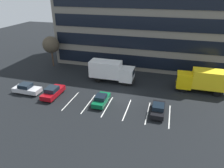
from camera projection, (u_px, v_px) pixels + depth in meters
name	position (u px, v px, depth m)	size (l,w,h in m)	color
ground_plane	(122.00, 98.00, 30.48)	(120.00, 120.00, 0.00)	black
office_building	(143.00, 19.00, 42.14)	(34.37, 13.59, 18.00)	slate
lot_markings	(117.00, 108.00, 27.92)	(14.14, 5.40, 0.01)	silver
box_truck_yellow_all	(204.00, 80.00, 31.46)	(7.80, 2.58, 3.61)	yellow
box_truck_white	(111.00, 70.00, 34.99)	(7.76, 2.57, 3.60)	white
sedan_forest	(101.00, 99.00, 28.72)	(1.63, 3.89, 1.39)	#0C5933
sedan_silver	(27.00, 89.00, 31.59)	(4.26, 1.78, 1.53)	silver
sedan_maroon	(53.00, 92.00, 30.61)	(1.83, 4.38, 1.57)	maroon
sedan_black	(158.00, 109.00, 26.42)	(1.66, 3.96, 1.42)	black
bare_tree	(51.00, 45.00, 40.77)	(3.30, 3.30, 6.20)	#473323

